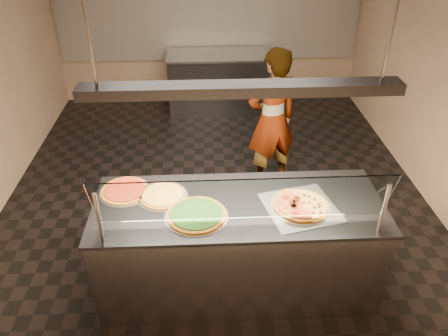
{
  "coord_description": "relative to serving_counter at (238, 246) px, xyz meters",
  "views": [
    {
      "loc": [
        -0.13,
        -4.27,
        3.14
      ],
      "look_at": [
        0.04,
        -0.96,
        1.02
      ],
      "focal_mm": 35.0,
      "sensor_mm": 36.0,
      "label": 1
    }
  ],
  "objects": [
    {
      "name": "ground",
      "position": [
        -0.14,
        1.38,
        -0.48
      ],
      "size": [
        5.0,
        6.0,
        0.02
      ],
      "primitive_type": "cube",
      "color": "black",
      "rests_on": "ground"
    },
    {
      "name": "wall_back",
      "position": [
        -0.14,
        4.39,
        1.03
      ],
      "size": [
        5.0,
        0.02,
        3.0
      ],
      "primitive_type": "cube",
      "color": "tan",
      "rests_on": "ground"
    },
    {
      "name": "wall_front",
      "position": [
        -0.14,
        -1.63,
        1.03
      ],
      "size": [
        5.0,
        0.02,
        3.0
      ],
      "primitive_type": "cube",
      "color": "tan",
      "rests_on": "ground"
    },
    {
      "name": "tile_band",
      "position": [
        -0.14,
        4.36,
        0.83
      ],
      "size": [
        4.9,
        0.02,
        1.2
      ],
      "primitive_type": "cube",
      "color": "silver",
      "rests_on": "wall_back"
    },
    {
      "name": "serving_counter",
      "position": [
        0.0,
        0.0,
        0.0
      ],
      "size": [
        2.42,
        0.94,
        0.93
      ],
      "color": "#B7B7BC",
      "rests_on": "ground"
    },
    {
      "name": "sneeze_guard",
      "position": [
        0.0,
        -0.34,
        0.76
      ],
      "size": [
        2.18,
        0.18,
        0.54
      ],
      "color": "#B7B7BC",
      "rests_on": "serving_counter"
    },
    {
      "name": "perforated_tray",
      "position": [
        0.51,
        -0.07,
        0.47
      ],
      "size": [
        0.67,
        0.67,
        0.01
      ],
      "color": "silver",
      "rests_on": "serving_counter"
    },
    {
      "name": "half_pizza_pepperoni",
      "position": [
        0.4,
        -0.07,
        0.5
      ],
      "size": [
        0.33,
        0.5,
        0.05
      ],
      "color": "brown",
      "rests_on": "perforated_tray"
    },
    {
      "name": "half_pizza_sausage",
      "position": [
        0.62,
        -0.08,
        0.49
      ],
      "size": [
        0.33,
        0.5,
        0.04
      ],
      "color": "brown",
      "rests_on": "perforated_tray"
    },
    {
      "name": "pizza_spinach",
      "position": [
        -0.35,
        -0.14,
        0.48
      ],
      "size": [
        0.51,
        0.51,
        0.03
      ],
      "color": "silver",
      "rests_on": "serving_counter"
    },
    {
      "name": "pizza_cheese",
      "position": [
        -0.64,
        0.14,
        0.48
      ],
      "size": [
        0.43,
        0.43,
        0.03
      ],
      "color": "silver",
      "rests_on": "serving_counter"
    },
    {
      "name": "pizza_tomato",
      "position": [
        -0.97,
        0.23,
        0.48
      ],
      "size": [
        0.44,
        0.44,
        0.03
      ],
      "color": "silver",
      "rests_on": "serving_counter"
    },
    {
      "name": "pizza_spatula",
      "position": [
        -0.67,
        0.19,
        0.49
      ],
      "size": [
        0.19,
        0.23,
        0.02
      ],
      "color": "#B7B7BC",
      "rests_on": "pizza_spinach"
    },
    {
      "name": "prep_table",
      "position": [
        -0.01,
        3.93,
        0.0
      ],
      "size": [
        1.64,
        0.74,
        0.93
      ],
      "color": "#313135",
      "rests_on": "ground"
    },
    {
      "name": "worker",
      "position": [
        0.53,
        1.68,
        0.4
      ],
      "size": [
        0.74,
        0.61,
        1.73
      ],
      "primitive_type": "imported",
      "rotation": [
        0.0,
        0.0,
        3.5
      ],
      "color": "#352F3B",
      "rests_on": "ground"
    },
    {
      "name": "heat_lamp_housing",
      "position": [
        0.0,
        0.0,
        1.48
      ],
      "size": [
        2.3,
        0.18,
        0.08
      ],
      "primitive_type": "cube",
      "color": "#313135",
      "rests_on": "ceiling"
    },
    {
      "name": "lamp_rod_left",
      "position": [
        -1.0,
        0.0,
        2.03
      ],
      "size": [
        0.02,
        0.02,
        1.01
      ],
      "primitive_type": "cylinder",
      "color": "#B7B7BC",
      "rests_on": "ceiling"
    },
    {
      "name": "lamp_rod_right",
      "position": [
        1.0,
        0.0,
        2.03
      ],
      "size": [
        0.02,
        0.02,
        1.01
      ],
      "primitive_type": "cylinder",
      "color": "#B7B7BC",
      "rests_on": "ceiling"
    }
  ]
}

